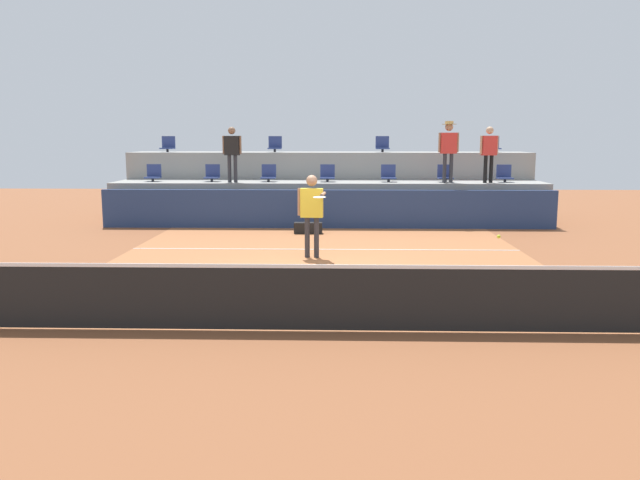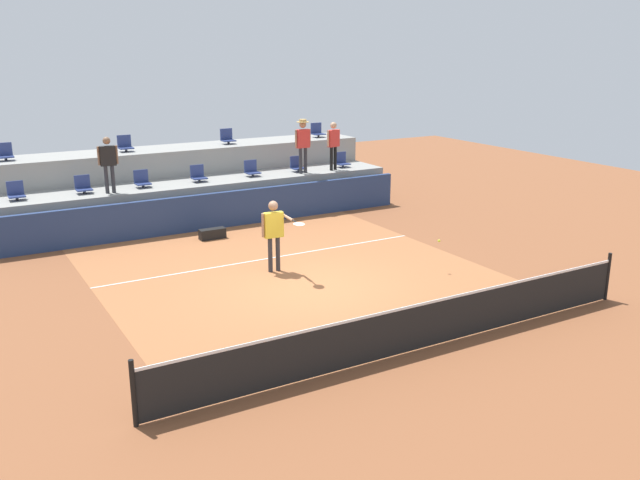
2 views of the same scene
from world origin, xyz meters
name	(u,v)px [view 2 (image 2 of 2)]	position (x,y,z in m)	size (l,w,h in m)	color
ground_plane	(311,286)	(0.00, 0.00, 0.00)	(40.00, 40.00, 0.00)	brown
court_inner_paint	(291,274)	(0.00, 1.00, 0.00)	(9.00, 10.00, 0.01)	#A36038
court_service_line	(266,259)	(0.00, 2.40, 0.01)	(9.00, 0.06, 0.00)	silver
tennis_net	(418,325)	(0.00, -4.00, 0.50)	(10.48, 0.08, 1.07)	black
sponsor_backboard	(215,211)	(0.00, 6.00, 0.55)	(13.00, 0.16, 1.10)	navy
seating_tier_lower	(200,200)	(0.00, 7.30, 0.62)	(13.00, 1.80, 1.25)	gray
seating_tier_upper	(180,178)	(0.00, 9.10, 1.05)	(13.00, 1.80, 2.10)	gray
stadium_chair_lower_far_left	(16,192)	(-5.35, 7.23, 1.46)	(0.44, 0.40, 0.52)	#2D2D33
stadium_chair_lower_left	(83,186)	(-3.54, 7.23, 1.46)	(0.44, 0.40, 0.52)	#2D2D33
stadium_chair_lower_mid_left	(142,180)	(-1.82, 7.23, 1.46)	(0.44, 0.40, 0.52)	#2D2D33
stadium_chair_lower_center	(198,175)	(-0.03, 7.23, 1.46)	(0.44, 0.40, 0.52)	#2D2D33
stadium_chair_lower_mid_right	(252,170)	(1.82, 7.23, 1.46)	(0.44, 0.40, 0.52)	#2D2D33
stadium_chair_lower_right	(297,165)	(3.52, 7.23, 1.46)	(0.44, 0.40, 0.52)	#2D2D33
stadium_chair_lower_far_right	(342,161)	(5.30, 7.23, 1.46)	(0.44, 0.40, 0.52)	#2D2D33
stadium_chair_upper_far_left	(5,153)	(-5.34, 9.03, 2.31)	(0.44, 0.40, 0.52)	#2D2D33
stadium_chair_upper_left	(125,145)	(-1.79, 9.03, 2.31)	(0.44, 0.40, 0.52)	#2D2D33
stadium_chair_upper_right	(227,138)	(1.74, 9.03, 2.31)	(0.44, 0.40, 0.52)	#2D2D33
stadium_chair_upper_far_right	(317,131)	(5.34, 9.03, 2.31)	(0.44, 0.40, 0.52)	#2D2D33
tennis_player	(274,229)	(-0.26, 1.36, 1.11)	(0.65, 1.26, 1.79)	#2D2D33
spectator_in_white	(108,160)	(-2.85, 6.85, 2.23)	(0.58, 0.24, 1.64)	#2D2D33
spectator_with_hat	(303,140)	(3.53, 6.85, 2.36)	(0.61, 0.44, 1.80)	#2D2D33
spectator_in_grey	(333,142)	(4.72, 6.85, 2.23)	(0.58, 0.28, 1.64)	black
tennis_ball	(439,241)	(3.25, -0.64, 0.79)	(0.07, 0.07, 0.07)	#CCE033
equipment_bag	(212,234)	(-0.51, 4.94, 0.15)	(0.76, 0.28, 0.30)	black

